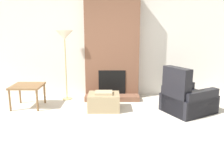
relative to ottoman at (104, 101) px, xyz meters
The scene contains 7 objects.
ground_plane 1.61m from the ottoman, 83.26° to the right, with size 24.00×24.00×0.00m, color beige.
wall_back 1.64m from the ottoman, 81.05° to the left, with size 7.46×0.06×2.60m, color silver.
fireplace 1.45m from the ottoman, 79.14° to the left, with size 1.37×0.66×2.60m.
ottoman is the anchor object (origin of this frame).
armchair 1.78m from the ottoman, ahead, with size 1.23×1.16×1.00m.
side_table 1.77m from the ottoman, behind, with size 0.67×0.62×0.52m.
floor_lamp_left 1.85m from the ottoman, 141.23° to the left, with size 0.43×0.43×1.74m.
Camera 1 is at (-0.04, -3.03, 1.75)m, focal length 35.00 mm.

